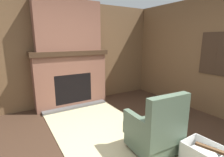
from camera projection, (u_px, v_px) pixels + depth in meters
ground_plane at (122, 152)px, 2.62m from camera, size 14.00×14.00×0.00m
wood_panel_wall_left at (67, 54)px, 4.40m from camera, size 0.06×5.50×2.56m
wood_panel_wall_back at (222, 58)px, 3.59m from camera, size 5.50×0.09×2.56m
fireplace_hearth at (71, 79)px, 4.34m from camera, size 0.59×1.84×1.38m
chimney_breast at (68, 26)px, 4.07m from camera, size 0.33×1.53×1.16m
area_rug at (112, 140)px, 2.90m from camera, size 3.67×1.60×0.01m
armchair at (155, 131)px, 2.53m from camera, size 0.69×0.70×0.96m
firewood_stack at (173, 111)px, 3.80m from camera, size 0.41×0.36×0.23m
laundry_basket at (203, 156)px, 2.28m from camera, size 0.48×0.40×0.32m
oil_lamp_vase at (44, 47)px, 3.92m from camera, size 0.12×0.12×0.25m
storage_case at (94, 47)px, 4.55m from camera, size 0.15×0.22×0.16m
decorative_plate_on_mantel at (63, 46)px, 4.16m from camera, size 0.06×0.24×0.24m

